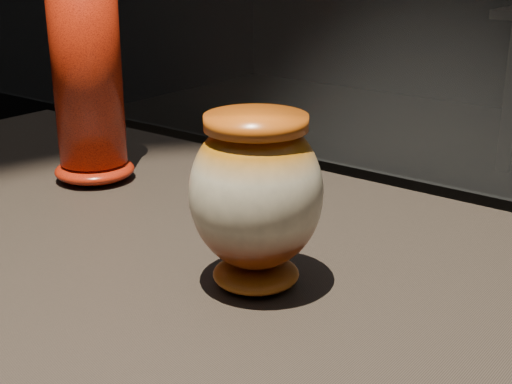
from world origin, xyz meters
TOP-DOWN VIEW (x-y plane):
  - main_vase at (-0.11, 0.01)m, footprint 0.16×0.16m
  - tall_vase at (-0.53, 0.14)m, footprint 0.13×0.13m

SIDE VIEW (x-z plane):
  - main_vase at x=-0.11m, z-range 0.91..1.10m
  - tall_vase at x=-0.53m, z-range 0.89..1.28m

